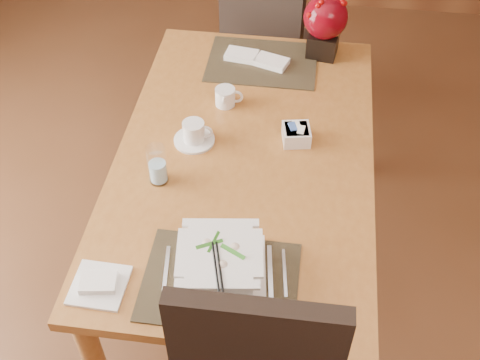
# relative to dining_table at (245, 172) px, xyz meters

# --- Properties ---
(dining_table) EXTENTS (0.90, 1.50, 0.75)m
(dining_table) POSITION_rel_dining_table_xyz_m (0.00, 0.00, 0.00)
(dining_table) COLOR #A5662D
(dining_table) RESTS_ON ground
(placemat_near) EXTENTS (0.45, 0.33, 0.01)m
(placemat_near) POSITION_rel_dining_table_xyz_m (0.00, -0.55, 0.10)
(placemat_near) COLOR black
(placemat_near) RESTS_ON dining_table
(placemat_far) EXTENTS (0.45, 0.33, 0.01)m
(placemat_far) POSITION_rel_dining_table_xyz_m (0.00, 0.55, 0.10)
(placemat_far) COLOR black
(placemat_far) RESTS_ON dining_table
(soup_setting) EXTENTS (0.30, 0.30, 0.11)m
(soup_setting) POSITION_rel_dining_table_xyz_m (-0.00, -0.52, 0.15)
(soup_setting) COLOR white
(soup_setting) RESTS_ON dining_table
(coffee_cup) EXTENTS (0.15, 0.15, 0.08)m
(coffee_cup) POSITION_rel_dining_table_xyz_m (-0.19, 0.04, 0.13)
(coffee_cup) COLOR white
(coffee_cup) RESTS_ON dining_table
(water_glass) EXTENTS (0.08, 0.08, 0.15)m
(water_glass) POSITION_rel_dining_table_xyz_m (-0.27, -0.17, 0.17)
(water_glass) COLOR white
(water_glass) RESTS_ON dining_table
(creamer_jug) EXTENTS (0.10, 0.10, 0.07)m
(creamer_jug) POSITION_rel_dining_table_xyz_m (-0.11, 0.26, 0.13)
(creamer_jug) COLOR white
(creamer_jug) RESTS_ON dining_table
(sugar_caddy) EXTENTS (0.11, 0.11, 0.06)m
(sugar_caddy) POSITION_rel_dining_table_xyz_m (0.17, 0.09, 0.13)
(sugar_caddy) COLOR white
(sugar_caddy) RESTS_ON dining_table
(berry_decor) EXTENTS (0.18, 0.18, 0.27)m
(berry_decor) POSITION_rel_dining_table_xyz_m (0.24, 0.65, 0.25)
(berry_decor) COLOR black
(berry_decor) RESTS_ON dining_table
(napkins_far) EXTENTS (0.28, 0.16, 0.02)m
(napkins_far) POSITION_rel_dining_table_xyz_m (-0.02, 0.55, 0.11)
(napkins_far) COLOR white
(napkins_far) RESTS_ON dining_table
(bread_plate) EXTENTS (0.16, 0.16, 0.01)m
(bread_plate) POSITION_rel_dining_table_xyz_m (-0.34, -0.61, 0.10)
(bread_plate) COLOR white
(bread_plate) RESTS_ON dining_table
(far_chair) EXTENTS (0.55, 0.55, 0.93)m
(far_chair) POSITION_rel_dining_table_xyz_m (-0.01, 1.05, -0.13)
(far_chair) COLOR black
(far_chair) RESTS_ON ground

